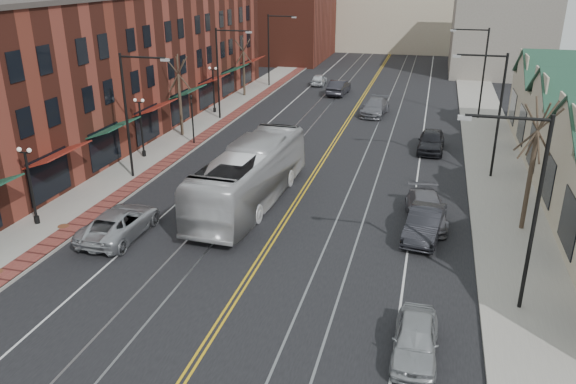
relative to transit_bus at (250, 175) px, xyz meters
The scene contains 30 objects.
ground 14.18m from the transit_bus, 79.52° to the right, with size 160.00×160.00×0.00m, color black.
sidewalk_left 11.41m from the transit_bus, 146.84° to the left, with size 4.00×120.00×0.15m, color gray.
sidewalk_right 15.90m from the transit_bus, 22.97° to the left, with size 4.00×120.00×0.15m, color gray.
building_left 21.39m from the transit_bus, 141.31° to the left, with size 10.00×50.00×11.00m, color maroon.
backdrop_left 57.99m from the transit_bus, 103.46° to the left, with size 14.00×18.00×14.00m, color maroon.
backdrop_mid 71.27m from the transit_bus, 87.94° to the left, with size 22.00×14.00×9.00m, color #BEAD92.
backdrop_right 54.23m from the transit_bus, 71.06° to the left, with size 12.00×16.00×11.00m, color slate.
streetlight_l_1 9.34m from the transit_bus, 165.66° to the left, with size 3.33×0.25×8.00m.
streetlight_l_2 20.32m from the transit_bus, 115.04° to the left, with size 3.33×0.25×8.00m.
streetlight_l_3 35.36m from the transit_bus, 103.95° to the left, with size 3.33×0.25×8.00m.
streetlight_r_0 16.03m from the transit_bus, 29.92° to the right, with size 3.33×0.25×8.00m.
streetlight_r_1 16.20m from the transit_bus, 30.99° to the left, with size 3.33×0.25×8.00m.
streetlight_r_2 27.93m from the transit_bus, 60.63° to the left, with size 3.33×0.25×8.00m.
lamppost_l_1 11.79m from the transit_bus, 150.35° to the right, with size 0.84×0.28×4.27m.
lamppost_l_2 11.96m from the transit_bus, 148.93° to the left, with size 0.84×0.28×4.27m.
lamppost_l_3 22.62m from the transit_bus, 116.92° to the left, with size 0.84×0.28×4.27m.
tree_left_near 15.81m from the transit_bus, 129.25° to the left, with size 1.78×1.37×6.48m.
tree_left_far 29.91m from the transit_bus, 109.44° to the left, with size 1.66×1.28×6.02m.
tree_right_mid 15.19m from the transit_bus, ahead, with size 1.90×1.46×6.93m.
manhole_far 10.55m from the transit_bus, 145.99° to the right, with size 0.60×0.60×0.02m, color #592D19.
traffic_signal 12.98m from the transit_bus, 128.33° to the left, with size 0.18×0.15×3.80m.
transit_bus is the anchor object (origin of this frame).
parked_suv 7.86m from the transit_bus, 131.87° to the right, with size 2.49×5.40×1.50m, color #A9ABB0.
parked_car_a 15.57m from the transit_bus, 49.64° to the right, with size 1.59×3.96×1.35m, color #A0A3A7.
parked_car_b 10.29m from the transit_bus, 10.92° to the right, with size 1.63×4.68×1.54m, color black.
parked_car_c 10.11m from the transit_bus, ahead, with size 2.04×5.01×1.46m, color slate.
parked_car_d 16.64m from the transit_bus, 52.72° to the left, with size 1.88×4.68×1.60m, color black.
distant_car_left 31.64m from the transit_bus, 90.40° to the left, with size 1.70×4.89×1.61m, color #232228.
distant_car_right 23.99m from the transit_bus, 78.80° to the left, with size 2.09×5.14×1.49m, color slate.
distant_car_far 36.66m from the transit_bus, 95.38° to the left, with size 1.55×3.85×1.31m, color silver.
Camera 1 is at (7.28, -15.24, 13.01)m, focal length 35.00 mm.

